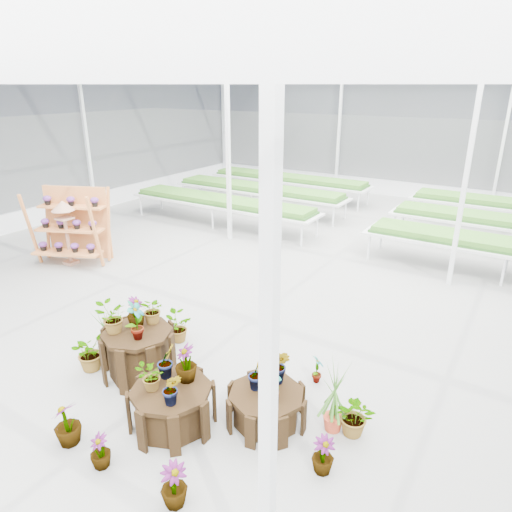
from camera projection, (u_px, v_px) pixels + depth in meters
The scene contains 10 objects.
ground_plane at pixel (238, 323), 8.55m from camera, with size 24.00×24.00×0.00m, color gray.
greenhouse_shell at pixel (236, 206), 7.76m from camera, with size 18.00×24.00×4.50m, color white, non-canonical shape.
steel_frame at pixel (236, 206), 7.76m from camera, with size 18.00×24.00×4.50m, color silver, non-canonical shape.
nursery_benches at pixel (368, 214), 14.11m from camera, with size 16.00×7.00×0.84m, color silver, non-canonical shape.
plinth_tall at pixel (139, 353), 6.94m from camera, with size 1.09×1.09×0.74m, color black.
plinth_mid at pixel (172, 407), 5.90m from camera, with size 1.09×1.09×0.58m, color black.
plinth_low at pixel (266, 407), 5.98m from camera, with size 1.03×1.03×0.46m, color black.
shelf_rack at pixel (70, 227), 11.16m from camera, with size 1.75×0.93×1.85m, color #BF6E36, non-canonical shape.
bird_table at pixel (67, 233), 11.08m from camera, with size 0.39×0.39×1.62m, color #9F7058, non-canonical shape.
nursery_plants at pixel (185, 364), 6.38m from camera, with size 4.62×3.10×1.35m.
Camera 1 is at (4.29, -6.22, 4.20)m, focal length 32.00 mm.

